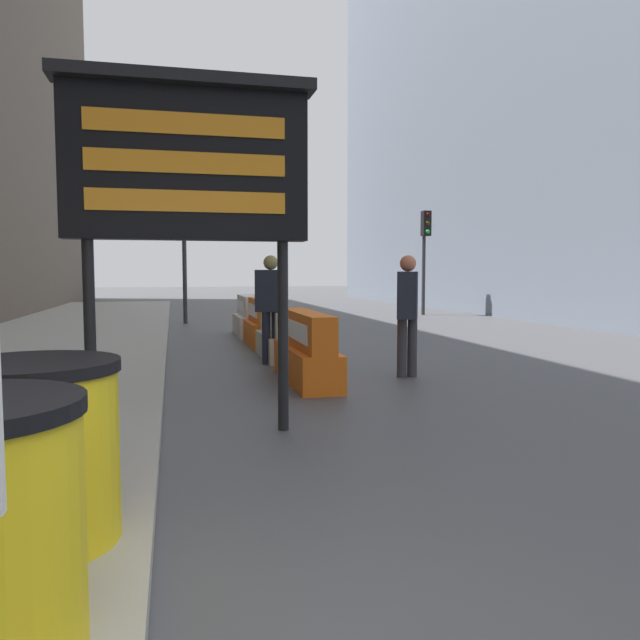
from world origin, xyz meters
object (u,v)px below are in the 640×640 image
pedestrian_worker (408,305)px  message_board (187,165)px  jersey_barrier_orange_near (262,325)px  traffic_cone_near (323,356)px  pedestrian_passerby (271,300)px  barrel_drum_middle (33,452)px  traffic_light_near_curb (184,224)px  jersey_barrier_white (249,318)px  jersey_barrier_orange_far (306,351)px  jersey_barrier_cream (277,337)px  traffic_light_far_side (425,240)px

pedestrian_worker → message_board: bearing=153.7°
jersey_barrier_orange_near → traffic_cone_near: bearing=-86.1°
message_board → pedestrian_passerby: message_board is taller
barrel_drum_middle → pedestrian_worker: bearing=51.5°
barrel_drum_middle → pedestrian_worker: (3.89, 4.89, 0.43)m
message_board → pedestrian_worker: size_ratio=1.85×
traffic_light_near_curb → pedestrian_worker: size_ratio=2.27×
jersey_barrier_white → pedestrian_worker: size_ratio=1.04×
jersey_barrier_orange_far → jersey_barrier_cream: jersey_barrier_orange_far is taller
jersey_barrier_cream → traffic_light_near_curb: 8.12m
jersey_barrier_white → jersey_barrier_cream: bearing=-90.0°
barrel_drum_middle → pedestrian_passerby: (2.22, 6.55, 0.44)m
traffic_cone_near → pedestrian_passerby: (-0.48, 1.54, 0.71)m
pedestrian_worker → jersey_barrier_cream: bearing=56.6°
jersey_barrier_cream → traffic_light_far_side: bearing=54.7°
pedestrian_worker → barrel_drum_middle: bearing=165.7°
jersey_barrier_white → pedestrian_worker: pedestrian_worker is taller
jersey_barrier_white → jersey_barrier_orange_near: bearing=-90.0°
jersey_barrier_cream → pedestrian_worker: size_ratio=1.02×
traffic_light_near_curb → traffic_light_far_side: 8.23m
jersey_barrier_orange_near → jersey_barrier_white: 2.06m
message_board → jersey_barrier_orange_near: size_ratio=1.96×
traffic_cone_near → jersey_barrier_orange_near: bearing=93.9°
traffic_cone_near → traffic_light_near_curb: 10.26m
jersey_barrier_white → traffic_light_near_curb: 4.60m
message_board → jersey_barrier_orange_near: bearing=76.8°
traffic_light_far_side → jersey_barrier_white: bearing=-140.7°
jersey_barrier_orange_near → pedestrian_passerby: size_ratio=0.93×
pedestrian_worker → pedestrian_passerby: 2.36m
jersey_barrier_orange_far → pedestrian_worker: 1.59m
message_board → traffic_light_far_side: traffic_light_far_side is taller
barrel_drum_middle → pedestrian_passerby: size_ratio=0.53×
traffic_cone_near → pedestrian_worker: 1.38m
traffic_light_near_curb → pedestrian_worker: bearing=-74.0°
pedestrian_passerby → traffic_light_far_side: bearing=-102.1°
jersey_barrier_white → traffic_light_far_side: (6.65, 5.44, 2.16)m
barrel_drum_middle → pedestrian_passerby: 6.93m
barrel_drum_middle → traffic_cone_near: barrel_drum_middle is taller
pedestrian_worker → jersey_barrier_orange_far: bearing=118.0°
jersey_barrier_white → traffic_light_near_curb: (-1.38, 3.66, 2.41)m
jersey_barrier_orange_near → traffic_light_near_curb: (-1.38, 5.72, 2.40)m
message_board → jersey_barrier_white: bearing=79.8°
traffic_light_near_curb → jersey_barrier_cream: bearing=-79.7°
jersey_barrier_orange_far → jersey_barrier_orange_near: jersey_barrier_orange_far is taller
message_board → traffic_light_far_side: size_ratio=0.90×
barrel_drum_middle → traffic_light_far_side: bearing=61.3°
message_board → pedestrian_worker: (3.05, 2.52, -1.40)m
jersey_barrier_orange_near → traffic_light_far_side: size_ratio=0.46×
message_board → traffic_cone_near: size_ratio=4.92×
barrel_drum_middle → traffic_light_near_curb: 15.03m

